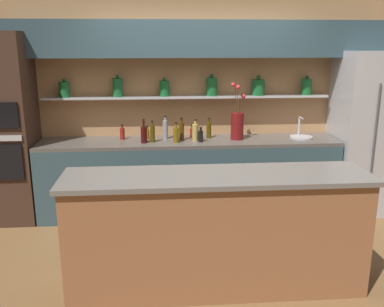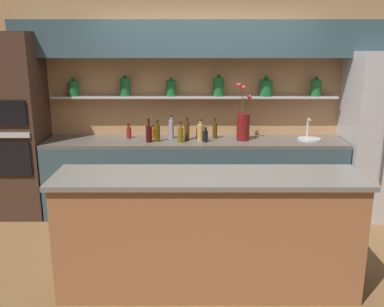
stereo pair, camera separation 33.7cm
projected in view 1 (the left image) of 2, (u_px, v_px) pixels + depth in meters
name	position (u px, v px, depth m)	size (l,w,h in m)	color
ground_plane	(209.00, 260.00, 4.16)	(12.00, 12.00, 0.00)	brown
back_wall_unit	(196.00, 85.00, 5.23)	(5.20, 0.44, 2.60)	tan
back_counter_unit	(189.00, 177.00, 5.23)	(3.56, 0.62, 0.92)	#334C56
island_counter	(216.00, 232.00, 3.59)	(2.52, 0.61, 1.02)	#99603D
refrigerator	(373.00, 133.00, 5.23)	(0.91, 0.73, 1.96)	#B7B7BC
oven_tower	(3.00, 130.00, 4.90)	(0.70, 0.64, 2.17)	#3D281E
flower_vase	(237.00, 124.00, 5.10)	(0.18, 0.17, 0.68)	maroon
sink_fixture	(301.00, 136.00, 5.22)	(0.27, 0.27, 0.25)	#B7B7BC
bottle_sauce_0	(122.00, 133.00, 5.13)	(0.06, 0.06, 0.18)	maroon
bottle_spirit_1	(195.00, 132.00, 5.04)	(0.07, 0.07, 0.26)	tan
bottle_oil_2	(152.00, 133.00, 4.98)	(0.06, 0.06, 0.26)	#47380A
bottle_sauce_3	(147.00, 133.00, 5.16)	(0.05, 0.05, 0.16)	#9E4C0A
bottle_sauce_4	(192.00, 132.00, 5.21)	(0.05, 0.05, 0.16)	maroon
bottle_wine_5	(144.00, 134.00, 4.94)	(0.07, 0.07, 0.28)	#380C0C
bottle_oil_6	(209.00, 130.00, 5.19)	(0.06, 0.06, 0.25)	#47380A
bottle_spirit_7	(165.00, 129.00, 5.15)	(0.06, 0.06, 0.28)	gray
bottle_sauce_8	(201.00, 136.00, 5.00)	(0.06, 0.06, 0.18)	black
bottle_oil_9	(176.00, 135.00, 4.96)	(0.07, 0.07, 0.24)	brown
bottle_spirit_10	(182.00, 131.00, 5.07)	(0.06, 0.06, 0.27)	#4C2D0C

